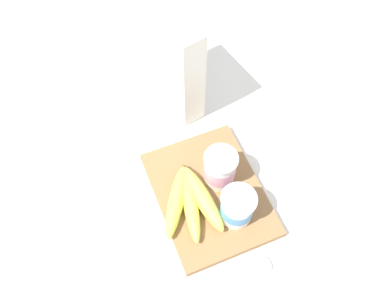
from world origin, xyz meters
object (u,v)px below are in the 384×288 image
object	(u,v)px
spoon	(271,277)
yogurt_cup_front	(220,168)
yogurt_cup_back	(237,207)
banana_bunch	(191,201)
cereal_box	(172,60)
cutting_board	(209,194)

from	to	relation	value
spoon	yogurt_cup_front	bearing A→B (deg)	-177.46
yogurt_cup_back	spoon	bearing A→B (deg)	5.50
yogurt_cup_back	banana_bunch	size ratio (longest dim) A/B	0.48
cereal_box	spoon	xyz separation A→B (m)	(0.52, 0.02, -0.14)
banana_bunch	spoon	xyz separation A→B (m)	(0.21, 0.10, -0.03)
yogurt_cup_front	banana_bunch	bearing A→B (deg)	-66.58
cereal_box	spoon	world-z (taller)	cereal_box
yogurt_cup_back	banana_bunch	xyz separation A→B (m)	(-0.06, -0.08, -0.03)
cutting_board	banana_bunch	xyz separation A→B (m)	(0.01, -0.05, 0.03)
cereal_box	yogurt_cup_back	xyz separation A→B (m)	(0.37, 0.00, -0.07)
yogurt_cup_back	spoon	size ratio (longest dim) A/B	0.67
cereal_box	cutting_board	bearing A→B (deg)	162.46
cereal_box	yogurt_cup_front	world-z (taller)	cereal_box
banana_bunch	cutting_board	bearing A→B (deg)	102.88
cutting_board	yogurt_cup_front	xyz separation A→B (m)	(-0.03, 0.03, 0.06)
yogurt_cup_back	banana_bunch	world-z (taller)	yogurt_cup_back
yogurt_cup_front	cereal_box	bearing A→B (deg)	-178.63
spoon	yogurt_cup_back	bearing A→B (deg)	-174.50
yogurt_cup_front	yogurt_cup_back	world-z (taller)	yogurt_cup_front
yogurt_cup_back	cutting_board	bearing A→B (deg)	-156.56
cereal_box	banana_bunch	world-z (taller)	cereal_box
cutting_board	banana_bunch	world-z (taller)	banana_bunch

